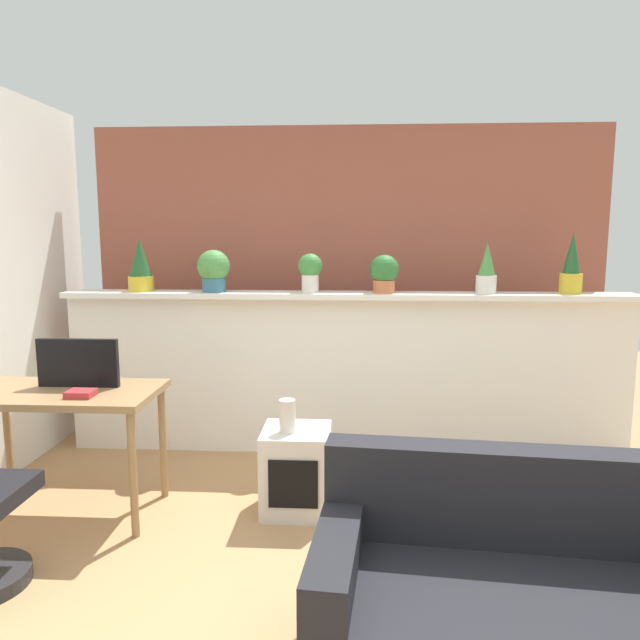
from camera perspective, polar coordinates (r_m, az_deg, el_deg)
The scene contains 16 objects.
ground_plane at distance 2.84m, azimuth 1.78°, elevation -27.01°, with size 12.00×12.00×0.00m, color tan.
divider_wall at distance 4.44m, azimuth 2.53°, elevation -5.36°, with size 4.16×0.16×1.18m, color white.
plant_shelf at distance 4.30m, azimuth 2.57°, elevation 2.41°, with size 4.16×0.30×0.04m, color white.
brick_wall_behind at distance 4.93m, azimuth 2.68°, elevation 3.82°, with size 4.16×0.10×2.50m, color #9E5442.
potted_plant_0 at distance 4.58m, azimuth -17.01°, elevation 4.98°, with size 0.19×0.19×0.39m.
potted_plant_1 at distance 4.39m, azimuth -10.27°, elevation 4.84°, with size 0.24×0.24×0.31m.
potted_plant_2 at distance 4.31m, azimuth -0.96°, elevation 4.82°, with size 0.18×0.18×0.28m.
potted_plant_3 at distance 4.27m, azimuth 6.24°, elevation 4.57°, with size 0.21×0.21×0.28m.
potted_plant_4 at distance 4.39m, azimuth 15.83°, elevation 4.66°, with size 0.15×0.15×0.36m.
potted_plant_5 at distance 4.58m, azimuth 23.18°, elevation 4.76°, with size 0.16×0.16×0.43m.
desk at distance 3.75m, azimuth -23.71°, elevation -7.47°, with size 1.10×0.60×0.75m.
tv_monitor at distance 3.73m, azimuth -22.39°, elevation -3.86°, with size 0.48×0.04×0.29m, color black.
side_cube_shelf at distance 3.61m, azimuth -2.29°, elevation -14.34°, with size 0.40×0.41×0.50m.
vase_on_shelf at distance 3.46m, azimuth -3.18°, elevation -9.26°, with size 0.10×0.10×0.19m, color silver.
book_on_desk at distance 3.53m, azimuth -22.15°, elevation -6.61°, with size 0.15×0.12×0.04m, color #B22D33.
couch at distance 2.52m, azimuth 19.46°, elevation -24.84°, with size 1.62×0.90×0.80m.
Camera 1 is at (0.06, -2.31, 1.65)m, focal length 33.04 mm.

